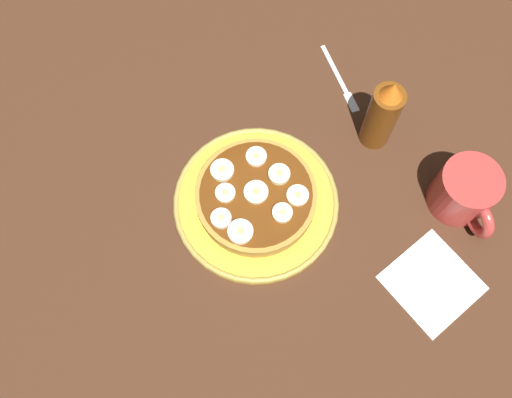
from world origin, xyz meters
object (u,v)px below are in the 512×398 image
at_px(syrup_bottle, 382,115).
at_px(coffee_mug, 465,192).
at_px(banana_slice_0, 260,193).
at_px(banana_slice_7, 279,174).
at_px(banana_slice_3, 282,213).
at_px(banana_slice_1, 221,219).
at_px(banana_slice_4, 222,170).
at_px(fork, 341,82).
at_px(banana_slice_2, 298,196).
at_px(plate, 256,202).
at_px(napkin, 432,283).
at_px(pancake_stack, 254,199).
at_px(banana_slice_8, 240,232).
at_px(banana_slice_5, 256,157).
at_px(banana_slice_6, 225,193).

bearing_deg(syrup_bottle, coffee_mug, 26.50).
height_order(banana_slice_0, banana_slice_7, banana_slice_7).
bearing_deg(banana_slice_3, banana_slice_1, -104.16).
relative_size(banana_slice_4, fork, 0.25).
bearing_deg(coffee_mug, banana_slice_4, -114.71).
bearing_deg(banana_slice_2, banana_slice_0, -113.70).
xyz_separation_m(plate, napkin, (0.19, 0.19, -0.01)).
height_order(banana_slice_1, banana_slice_2, banana_slice_1).
height_order(banana_slice_0, coffee_mug, coffee_mug).
relative_size(pancake_stack, banana_slice_2, 5.53).
xyz_separation_m(banana_slice_3, banana_slice_7, (-0.05, 0.02, 0.00)).
bearing_deg(banana_slice_7, banana_slice_3, -16.35).
height_order(coffee_mug, napkin, coffee_mug).
distance_m(banana_slice_7, coffee_mug, 0.26).
xyz_separation_m(banana_slice_7, banana_slice_8, (0.06, -0.08, -0.00)).
bearing_deg(banana_slice_5, fork, 118.80).
distance_m(banana_slice_1, banana_slice_8, 0.03).
bearing_deg(fork, banana_slice_6, -60.26).
xyz_separation_m(coffee_mug, napkin, (0.10, -0.09, -0.04)).
height_order(banana_slice_2, coffee_mug, coffee_mug).
distance_m(banana_slice_8, syrup_bottle, 0.26).
xyz_separation_m(banana_slice_0, banana_slice_7, (-0.02, 0.03, 0.00)).
distance_m(pancake_stack, banana_slice_3, 0.05).
distance_m(pancake_stack, banana_slice_1, 0.06).
relative_size(banana_slice_7, coffee_mug, 0.26).
xyz_separation_m(banana_slice_5, fork, (-0.10, 0.18, -0.05)).
bearing_deg(banana_slice_1, pancake_stack, 109.79).
distance_m(banana_slice_1, coffee_mug, 0.34).
distance_m(plate, banana_slice_4, 0.07).
height_order(banana_slice_2, syrup_bottle, syrup_bottle).
height_order(fork, syrup_bottle, syrup_bottle).
xyz_separation_m(fork, syrup_bottle, (0.10, 0.01, 0.06)).
bearing_deg(syrup_bottle, banana_slice_2, -66.23).
bearing_deg(banana_slice_3, banana_slice_7, 163.65).
bearing_deg(banana_slice_3, pancake_stack, -145.91).
distance_m(banana_slice_2, banana_slice_6, 0.10).
relative_size(banana_slice_0, banana_slice_3, 1.21).
relative_size(banana_slice_7, napkin, 0.28).
bearing_deg(napkin, plate, -135.15).
bearing_deg(napkin, banana_slice_4, -136.79).
distance_m(napkin, fork, 0.34).
bearing_deg(pancake_stack, banana_slice_7, 109.24).
bearing_deg(plate, banana_slice_0, 59.95).
bearing_deg(plate, coffee_mug, 70.91).
bearing_deg(banana_slice_5, napkin, 35.40).
bearing_deg(banana_slice_4, banana_slice_5, 94.13).
relative_size(napkin, syrup_bottle, 0.77).
distance_m(banana_slice_1, banana_slice_2, 0.11).
relative_size(banana_slice_1, napkin, 0.26).
bearing_deg(pancake_stack, napkin, 45.54).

